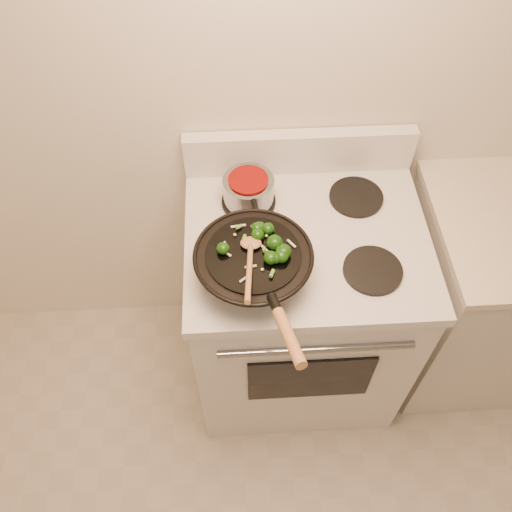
{
  "coord_description": "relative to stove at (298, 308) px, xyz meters",
  "views": [
    {
      "loc": [
        -0.47,
        0.11,
        2.26
      ],
      "look_at": [
        -0.42,
        1.03,
        1.01
      ],
      "focal_mm": 38.0,
      "sensor_mm": 36.0,
      "label": 1
    }
  ],
  "objects": [
    {
      "name": "wooden_spoon",
      "position": [
        -0.19,
        -0.19,
        0.6
      ],
      "size": [
        0.06,
        0.28,
        0.1
      ],
      "color": "#A36D40",
      "rests_on": "wok"
    },
    {
      "name": "wok",
      "position": [
        -0.18,
        -0.16,
        0.52
      ],
      "size": [
        0.35,
        0.57,
        0.2
      ],
      "color": "black",
      "rests_on": "stove"
    },
    {
      "name": "stove",
      "position": [
        0.0,
        0.0,
        0.0
      ],
      "size": [
        0.78,
        0.67,
        1.08
      ],
      "color": "silver",
      "rests_on": "ground"
    },
    {
      "name": "counter_unit",
      "position": [
        0.84,
        0.03,
        -0.01
      ],
      "size": [
        0.81,
        0.62,
        0.91
      ],
      "color": "silver",
      "rests_on": "ground"
    },
    {
      "name": "stirfry",
      "position": [
        -0.14,
        -0.14,
        0.58
      ],
      "size": [
        0.23,
        0.21,
        0.04
      ],
      "color": "#113808",
      "rests_on": "wok"
    },
    {
      "name": "saucepan",
      "position": [
        -0.18,
        0.15,
        0.51
      ],
      "size": [
        0.17,
        0.27,
        0.1
      ],
      "color": "gray",
      "rests_on": "stove"
    }
  ]
}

